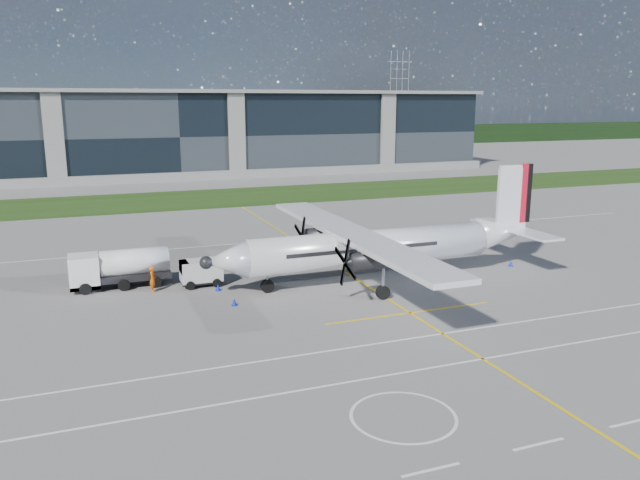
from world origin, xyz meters
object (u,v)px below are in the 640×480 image
Objects in this scene: baggage_tug at (201,273)px; safety_cone_stbdwing at (294,242)px; pylon_east at (399,97)px; safety_cone_nose_stbd at (218,287)px; fuel_tanker_truck at (113,269)px; safety_cone_nose_port at (234,302)px; safety_cone_tail at (511,263)px; turboprop_aircraft at (382,226)px; ground_crew_person at (153,277)px.

baggage_tug is 6.49× the size of safety_cone_stbdwing.
safety_cone_stbdwing is (-82.70, -134.50, -14.75)m from pylon_east.
safety_cone_stbdwing is at bearing 50.40° from safety_cone_nose_stbd.
safety_cone_nose_port is at bearing -44.66° from fuel_tanker_truck.
safety_cone_nose_stbd is at bearing -26.46° from fuel_tanker_truck.
baggage_tug is 14.98m from safety_cone_stbdwing.
fuel_tanker_truck reaches higher than safety_cone_nose_stbd.
fuel_tanker_truck is 15.09× the size of safety_cone_nose_stbd.
safety_cone_nose_port is at bearing -175.77° from safety_cone_tail.
fuel_tanker_truck is 32.02m from safety_cone_tail.
safety_cone_tail is at bearing -4.70° from safety_cone_nose_stbd.
baggage_tug is (-93.56, -144.79, -14.03)m from pylon_east.
safety_cone_tail is at bearing -44.28° from safety_cone_stbdwing.
safety_cone_stbdwing is (17.08, 8.54, -1.16)m from fuel_tanker_truck.
turboprop_aircraft is 3.77× the size of fuel_tanker_truck.
ground_crew_person is at bearing 169.35° from turboprop_aircraft.
ground_crew_person is 7.11m from safety_cone_nose_port.
baggage_tug is at bearing -15.71° from fuel_tanker_truck.
pylon_east is 158.58m from safety_cone_stbdwing.
turboprop_aircraft is 14.60m from safety_cone_stbdwing.
turboprop_aircraft reaches higher than baggage_tug.
turboprop_aircraft is 13.15m from safety_cone_nose_stbd.
fuel_tanker_truck is (-19.49, 5.28, -2.86)m from turboprop_aircraft.
safety_cone_nose_port is at bearing -121.37° from safety_cone_stbdwing.
pylon_east is 172.96m from baggage_tug.
turboprop_aircraft is at bearing 9.56° from safety_cone_nose_port.
turboprop_aircraft is at bearing -14.92° from baggage_tug.
fuel_tanker_truck is at bearing 135.34° from safety_cone_nose_port.
fuel_tanker_truck is at bearing -153.42° from safety_cone_stbdwing.
safety_cone_stbdwing is (14.45, 10.66, -0.84)m from ground_crew_person.
safety_cone_stbdwing is (9.67, 15.87, 0.00)m from safety_cone_nose_port.
fuel_tanker_truck is at bearing 164.83° from turboprop_aircraft.
baggage_tug is at bearing 116.09° from safety_cone_nose_stbd.
safety_cone_stbdwing is at bearing 99.88° from turboprop_aircraft.
safety_cone_tail is 1.00× the size of safety_cone_nose_port.
safety_cone_nose_stbd is (-92.69, -146.57, -14.75)m from pylon_east.
safety_cone_nose_port is (4.78, -5.20, -0.84)m from ground_crew_person.
ground_crew_person is at bearing 162.43° from safety_cone_nose_stbd.
baggage_tug reaches higher than safety_cone_nose_stbd.
ground_crew_person reaches higher than safety_cone_stbdwing.
safety_cone_tail is (-68.26, -148.58, -14.75)m from pylon_east.
safety_cone_nose_stbd is (-12.40, 1.76, -4.02)m from turboprop_aircraft.
ground_crew_person is at bearing 173.25° from safety_cone_tail.
fuel_tanker_truck reaches higher than baggage_tug.
safety_cone_tail is 20.17m from safety_cone_stbdwing.
baggage_tug is at bearing -74.50° from ground_crew_person.
ground_crew_person is 4.35× the size of safety_cone_nose_port.
turboprop_aircraft reaches higher than fuel_tanker_truck.
safety_cone_tail and safety_cone_nose_stbd have the same top height.
safety_cone_tail is at bearing -8.51° from baggage_tug.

